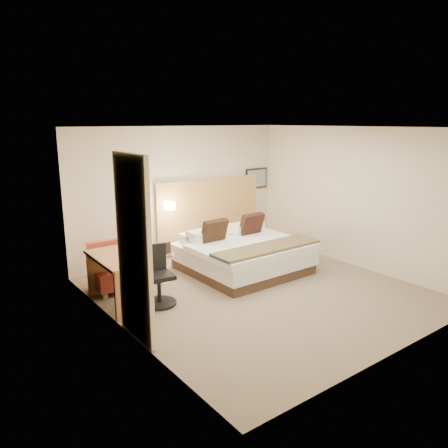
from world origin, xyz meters
TOP-DOWN VIEW (x-y plane):
  - floor at (0.00, 0.00)m, footprint 4.80×5.00m
  - ceiling at (0.00, 0.00)m, footprint 4.80×5.00m
  - wall_back at (0.00, 2.51)m, footprint 4.80×0.02m
  - wall_front at (0.00, -2.51)m, footprint 4.80×0.02m
  - wall_left at (-2.41, 0.00)m, footprint 0.02×5.00m
  - wall_right at (2.41, 0.00)m, footprint 0.02×5.00m
  - headboard_panel at (0.70, 2.47)m, footprint 2.60×0.04m
  - art_frame at (2.02, 2.48)m, footprint 0.62×0.03m
  - art_canvas at (2.02, 2.46)m, footprint 0.54×0.01m
  - lamp_arm at (-0.35, 2.42)m, footprint 0.02×0.12m
  - lamp_shade at (-0.35, 2.36)m, footprint 0.15×0.15m
  - curtain at (-2.36, -0.25)m, footprint 0.06×0.90m
  - bottle_a at (-1.19, 1.37)m, footprint 0.07×0.07m
  - bottle_b at (-1.12, 1.45)m, footprint 0.07×0.07m
  - menu_folder at (-0.99, 1.35)m, footprint 0.13×0.08m
  - bed at (0.43, 1.01)m, footprint 2.14×2.05m
  - lounge_chair at (-1.89, 1.59)m, footprint 0.80×0.71m
  - side_table at (-1.11, 1.37)m, footprint 0.60×0.60m
  - desk at (-2.11, 0.92)m, footprint 0.60×1.26m
  - desk_chair at (-1.61, 0.58)m, footprint 0.58×0.58m

SIDE VIEW (x-z plane):
  - floor at x=0.00m, z-range -0.02..0.00m
  - side_table at x=-1.11m, z-range 0.03..0.55m
  - lounge_chair at x=-1.89m, z-range -0.08..0.73m
  - bed at x=0.43m, z-range -0.18..0.84m
  - desk_chair at x=-1.61m, z-range -0.08..0.84m
  - desk at x=-2.11m, z-range 0.22..1.00m
  - bottle_a at x=-1.19m, z-range 0.52..0.71m
  - bottle_b at x=-1.12m, z-range 0.52..0.71m
  - menu_folder at x=-0.99m, z-range 0.52..0.73m
  - headboard_panel at x=0.70m, z-range 0.30..1.60m
  - lamp_arm at x=-0.35m, z-range 1.14..1.16m
  - lamp_shade at x=-0.35m, z-range 1.07..1.22m
  - curtain at x=-2.36m, z-range 0.01..2.43m
  - wall_back at x=0.00m, z-range 0.00..2.70m
  - wall_front at x=0.00m, z-range 0.00..2.70m
  - wall_left at x=-2.41m, z-range 0.00..2.70m
  - wall_right at x=2.41m, z-range 0.00..2.70m
  - art_frame at x=2.02m, z-range 1.27..1.73m
  - art_canvas at x=2.02m, z-range 1.30..1.70m
  - ceiling at x=0.00m, z-range 2.70..2.72m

